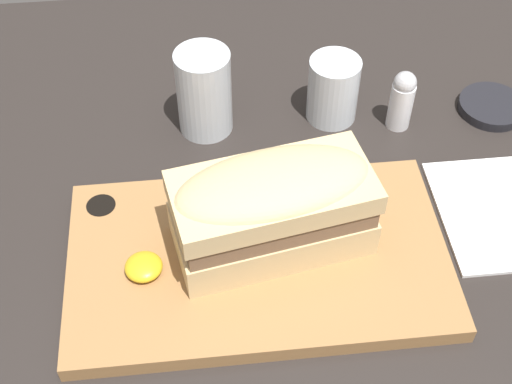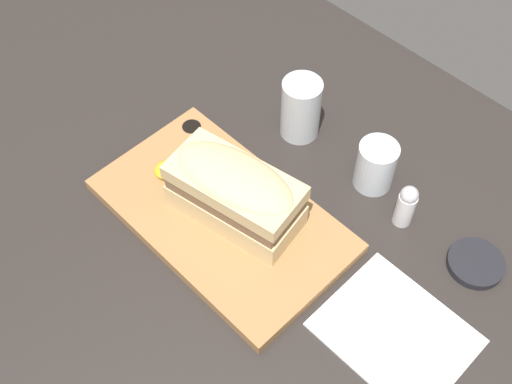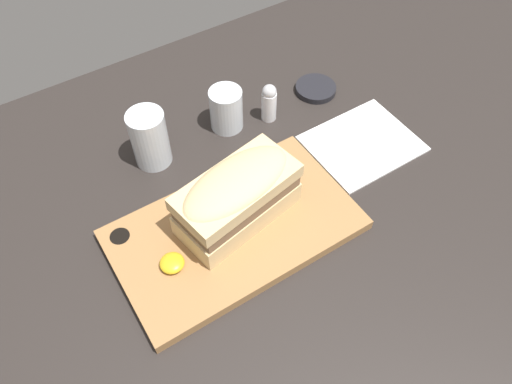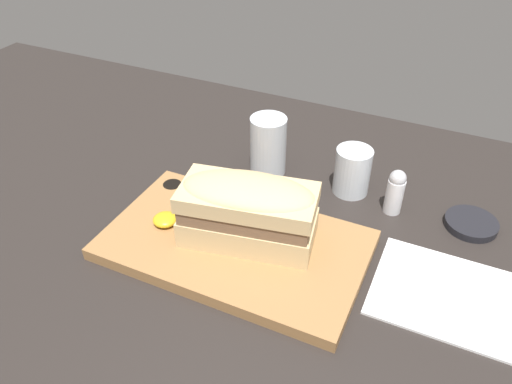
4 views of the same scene
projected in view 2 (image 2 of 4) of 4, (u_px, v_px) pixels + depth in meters
dining_table at (228, 243)px, 93.51cm from camera, size 195.04×102.71×2.00cm
serving_board at (222, 215)px, 94.12cm from camera, size 37.41×21.82×1.92cm
sandwich at (235, 190)px, 88.91cm from camera, size 20.20×12.32×10.03cm
mustard_dollop at (167, 170)px, 96.97cm from camera, size 3.65×3.65×1.46cm
water_glass at (301, 112)px, 101.44cm from camera, size 6.32×6.32×10.49cm
wine_glass at (375, 167)px, 95.96cm from camera, size 6.01×6.01×8.01cm
napkin at (395, 333)px, 83.99cm from camera, size 18.70×15.50×0.40cm
salt_shaker at (406, 205)px, 91.50cm from camera, size 2.77×2.77×7.72cm
condiment_dish at (476, 263)px, 89.70cm from camera, size 7.97×7.97×1.20cm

